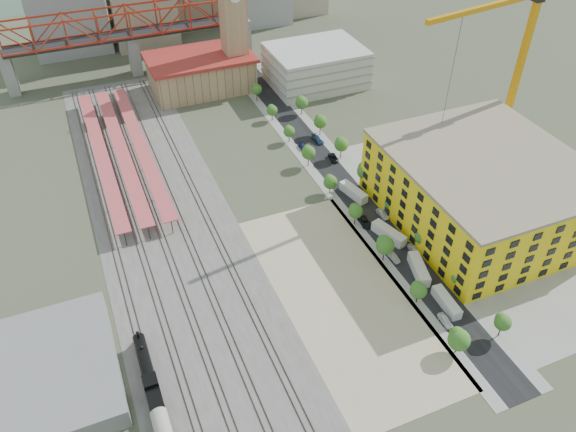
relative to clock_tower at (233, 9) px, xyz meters
name	(u,v)px	position (x,y,z in m)	size (l,w,h in m)	color
ground	(303,212)	(-8.00, -79.99, -28.70)	(400.00, 400.00, 0.00)	#474C38
ballast_strip	(159,207)	(-44.00, -62.49, -28.67)	(36.00, 165.00, 0.06)	#605E59
dirt_lot	(342,295)	(-12.00, -111.49, -28.67)	(28.00, 67.00, 0.06)	tan
street_asphalt	(332,170)	(8.00, -64.99, -28.67)	(12.00, 170.00, 0.06)	black
sidewalk_west	(315,174)	(2.50, -64.99, -28.68)	(3.00, 170.00, 0.04)	gray
sidewalk_east	(348,166)	(13.50, -64.99, -28.68)	(3.00, 170.00, 0.04)	gray
construction_pad	(484,214)	(37.00, -99.99, -28.67)	(50.00, 90.00, 0.06)	gray
rail_tracks	(152,208)	(-45.80, -62.49, -28.55)	(26.56, 160.00, 0.18)	#382B23
platform_canopies	(121,149)	(-49.00, -34.99, -24.70)	(16.00, 80.00, 4.12)	#C34B4E
station_hall	(201,72)	(-13.00, 2.01, -22.03)	(38.00, 24.00, 13.10)	tan
clock_tower	(233,9)	(0.00, 0.00, 0.00)	(12.00, 12.00, 52.00)	tan
parking_garage	(316,66)	(28.00, -9.99, -21.70)	(34.00, 26.00, 14.00)	silver
truss_bridge	(129,26)	(-33.00, 25.01, -9.83)	(94.00, 9.60, 25.60)	gray
construction_building	(483,189)	(34.00, -99.99, -19.29)	(44.60, 50.60, 18.80)	#FFF215
warehouse	(60,371)	(-74.00, -109.99, -26.20)	(22.00, 32.00, 5.00)	gray
street_trees	(347,189)	(8.00, -74.99, -28.70)	(15.40, 124.40, 8.00)	#246A20
distant_hills	(213,73)	(37.28, 180.01, -108.23)	(647.00, 264.00, 227.00)	#4C6B59
locomotive	(148,373)	(-58.00, -116.80, -26.68)	(2.80, 21.61, 5.40)	black
tower_crane	(517,46)	(56.77, -76.42, 6.57)	(53.13, 10.53, 57.15)	orange
site_trailer_a	(446,302)	(8.00, -123.55, -27.44)	(2.41, 9.16, 2.51)	silver
site_trailer_b	(419,269)	(8.00, -112.23, -27.33)	(2.63, 10.00, 2.74)	silver
site_trailer_c	(389,234)	(8.00, -98.22, -27.32)	(2.65, 10.07, 2.76)	silver
site_trailer_d	(353,192)	(8.00, -78.81, -27.37)	(2.54, 9.66, 2.64)	silver
car_0	(445,321)	(5.00, -127.61, -27.93)	(1.81, 4.49, 1.53)	white
car_1	(394,257)	(5.00, -105.75, -28.00)	(1.46, 4.20, 1.38)	#95959A
car_2	(365,222)	(5.00, -91.05, -27.97)	(2.40, 5.21, 1.45)	black
car_3	(303,147)	(5.00, -50.49, -28.02)	(1.89, 4.64, 1.35)	navy
car_4	(414,250)	(11.00, -105.55, -27.93)	(1.80, 4.47, 1.52)	white
car_5	(382,214)	(11.00, -89.98, -27.93)	(1.62, 4.64, 1.53)	#AFB0B5
car_6	(333,158)	(11.00, -60.11, -28.01)	(2.28, 4.94, 1.37)	black
car_7	(318,140)	(11.00, -48.56, -27.92)	(2.18, 5.37, 1.56)	navy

